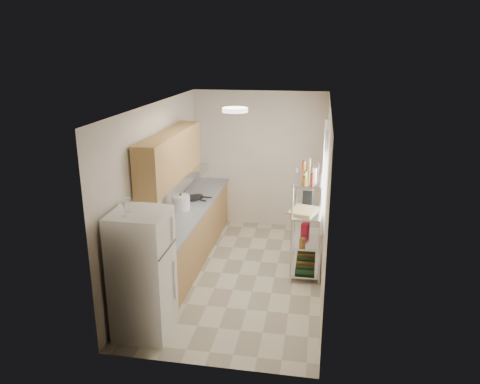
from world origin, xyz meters
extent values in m
cube|color=beige|center=(0.00, 0.00, -0.01)|extent=(2.50, 4.40, 0.01)
cube|color=white|center=(0.00, 0.00, 2.60)|extent=(2.50, 4.40, 0.01)
cube|color=beige|center=(0.00, 2.21, 1.30)|extent=(2.50, 0.01, 2.60)
cube|color=beige|center=(0.00, -2.21, 1.30)|extent=(2.50, 0.01, 2.60)
cube|color=beige|center=(-1.25, 0.00, 1.30)|extent=(0.01, 4.40, 2.60)
cube|color=beige|center=(1.25, 0.00, 1.30)|extent=(0.01, 4.40, 2.60)
cube|color=#AE7D4A|center=(-0.92, 0.44, 0.43)|extent=(0.60, 3.48, 0.86)
cube|color=gray|center=(-0.90, 0.44, 0.88)|extent=(0.63, 3.51, 0.04)
cube|color=#B7BABC|center=(-0.94, -0.70, 0.88)|extent=(0.52, 0.44, 0.04)
cube|color=#B7BABC|center=(-0.64, 1.80, 0.46)|extent=(0.01, 0.55, 0.72)
cube|color=#AE7D4A|center=(-1.05, 0.10, 1.81)|extent=(0.33, 2.20, 0.72)
cube|color=#B7BABC|center=(-1.00, 0.90, 1.39)|extent=(0.50, 0.60, 0.12)
cube|color=white|center=(1.23, 0.35, 1.55)|extent=(0.06, 1.00, 1.46)
cube|color=silver|center=(1.00, 0.30, 0.10)|extent=(0.45, 0.90, 0.02)
cube|color=silver|center=(1.00, 0.30, 0.55)|extent=(0.45, 0.90, 0.02)
cube|color=silver|center=(1.00, 0.30, 1.00)|extent=(0.45, 0.90, 0.02)
cube|color=silver|center=(1.00, 0.30, 1.50)|extent=(0.45, 0.90, 0.02)
cylinder|color=silver|center=(0.79, -0.14, 0.78)|extent=(0.02, 0.02, 1.55)
cylinder|color=silver|center=(0.79, 0.74, 0.78)|extent=(0.02, 0.02, 1.55)
cylinder|color=silver|center=(1.22, -0.14, 0.78)|extent=(0.02, 0.02, 1.55)
cylinder|color=silver|center=(1.22, 0.74, 0.78)|extent=(0.02, 0.02, 1.55)
cylinder|color=white|center=(0.00, -0.30, 2.57)|extent=(0.34, 0.34, 0.05)
cube|color=white|center=(-0.87, -1.68, 0.78)|extent=(0.65, 0.65, 1.57)
cylinder|color=white|center=(-0.99, 0.29, 1.02)|extent=(0.29, 0.29, 0.24)
cylinder|color=black|center=(-0.96, 0.82, 0.92)|extent=(0.35, 0.35, 0.05)
cylinder|color=black|center=(-0.88, 0.92, 0.92)|extent=(0.22, 0.22, 0.04)
cube|color=tan|center=(0.94, 0.22, 1.03)|extent=(0.48, 0.55, 0.03)
cube|color=black|center=(0.99, 0.63, 1.14)|extent=(0.17, 0.23, 0.26)
cube|color=#A51429|center=(0.97, 0.50, 0.64)|extent=(0.14, 0.16, 0.16)
camera|label=1|loc=(1.13, -6.42, 3.38)|focal=35.00mm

